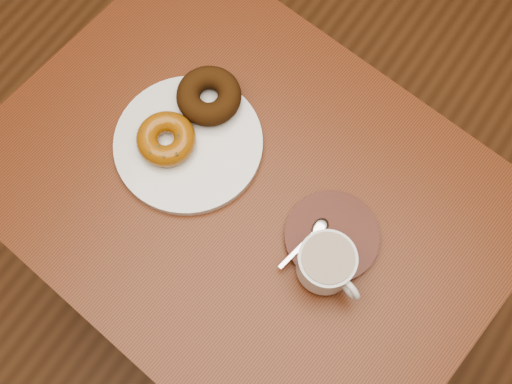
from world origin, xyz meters
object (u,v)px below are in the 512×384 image
Objects in this scene: donut_plate at (188,144)px; coffee_cup at (327,263)px; cafe_table at (247,213)px; saucer at (332,237)px.

donut_plate is 2.15× the size of coffee_cup.
coffee_cup reaches higher than cafe_table.
cafe_table is 7.84× the size of coffee_cup.
donut_plate is 1.65× the size of saucer.
coffee_cup is (0.02, -0.05, 0.04)m from saucer.
saucer is 0.07m from coffee_cup.
coffee_cup is at bearing -69.65° from saucer.
cafe_table is 0.19m from donut_plate.
cafe_table is at bearing -176.99° from coffee_cup.
coffee_cup reaches higher than donut_plate.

